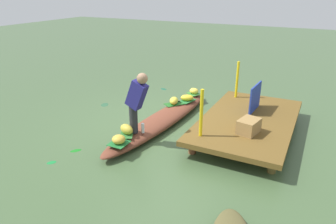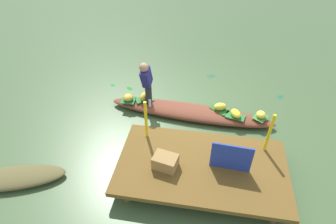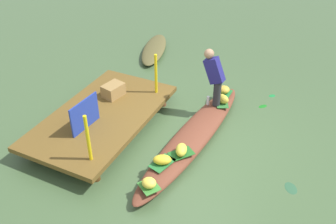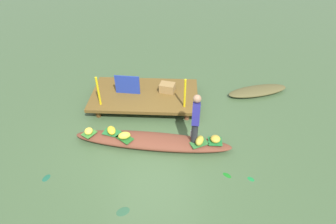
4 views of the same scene
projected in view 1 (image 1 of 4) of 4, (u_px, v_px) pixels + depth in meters
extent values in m
plane|color=#435E38|center=(163.00, 125.00, 7.02)|extent=(40.00, 40.00, 0.00)
cube|color=brown|center=(248.00, 121.00, 6.47)|extent=(3.20, 1.80, 0.10)
cylinder|color=#583516|center=(231.00, 104.00, 7.89)|extent=(0.14, 0.14, 0.25)
cylinder|color=brown|center=(192.00, 147.00, 5.78)|extent=(0.14, 0.14, 0.25)
cylinder|color=brown|center=(291.00, 114.00, 7.29)|extent=(0.14, 0.14, 0.25)
cylinder|color=brown|center=(272.00, 166.00, 5.18)|extent=(0.14, 0.14, 0.25)
ellipsoid|color=brown|center=(163.00, 120.00, 6.97)|extent=(4.07, 0.93, 0.25)
cube|color=#226122|center=(174.00, 104.00, 7.52)|extent=(0.50, 0.46, 0.01)
ellipsoid|color=yellow|center=(174.00, 101.00, 7.48)|extent=(0.36, 0.28, 0.17)
cube|color=#207131|center=(119.00, 143.00, 5.64)|extent=(0.34, 0.32, 0.01)
ellipsoid|color=gold|center=(119.00, 139.00, 5.61)|extent=(0.32, 0.32, 0.16)
cube|color=#267032|center=(187.00, 101.00, 7.74)|extent=(0.50, 0.37, 0.01)
ellipsoid|color=yellow|center=(187.00, 98.00, 7.71)|extent=(0.32, 0.37, 0.15)
cube|color=#2F6F31|center=(127.00, 134.00, 6.01)|extent=(0.50, 0.41, 0.01)
ellipsoid|color=gold|center=(127.00, 129.00, 5.97)|extent=(0.28, 0.36, 0.19)
cube|color=#3C8533|center=(194.00, 94.00, 8.24)|extent=(0.41, 0.42, 0.01)
ellipsoid|color=yellow|center=(194.00, 91.00, 8.21)|extent=(0.21, 0.24, 0.15)
cylinder|color=#28282D|center=(134.00, 119.00, 5.98)|extent=(0.16, 0.16, 0.55)
cube|color=navy|center=(137.00, 95.00, 5.74)|extent=(0.21, 0.47, 0.59)
sphere|color=#9E7556|center=(142.00, 78.00, 5.55)|extent=(0.20, 0.20, 0.20)
cylinder|color=silver|center=(143.00, 128.00, 6.03)|extent=(0.06, 0.06, 0.19)
cube|color=#22399E|center=(255.00, 98.00, 6.75)|extent=(0.74, 0.08, 0.60)
cylinder|color=yellow|center=(237.00, 80.00, 7.52)|extent=(0.06, 0.06, 0.90)
cylinder|color=yellow|center=(201.00, 113.00, 5.54)|extent=(0.06, 0.06, 0.90)
cube|color=#9B7742|center=(249.00, 126.00, 5.77)|extent=(0.50, 0.40, 0.27)
ellipsoid|color=#2C5939|center=(105.00, 105.00, 8.18)|extent=(0.34, 0.31, 0.01)
ellipsoid|color=#18751C|center=(76.00, 150.00, 5.90)|extent=(0.24, 0.22, 0.01)
ellipsoid|color=#1E5B40|center=(164.00, 89.00, 9.43)|extent=(0.21, 0.26, 0.01)
ellipsoid|color=#1A7E36|center=(51.00, 162.00, 5.50)|extent=(0.20, 0.19, 0.01)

